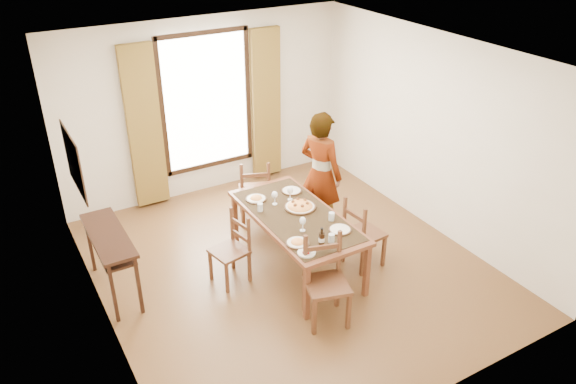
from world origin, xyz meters
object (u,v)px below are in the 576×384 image
console_table (109,242)px  pasta_platter (300,204)px  dining_table (296,219)px  man (321,174)px

console_table → pasta_platter: 2.30m
dining_table → man: man is taller
dining_table → man: size_ratio=1.11×
pasta_platter → console_table: bearing=166.8°
console_table → dining_table: 2.21m
man → pasta_platter: (-0.60, -0.46, -0.07)m
dining_table → man: bearing=38.7°
man → pasta_platter: bearing=105.1°
dining_table → pasta_platter: pasta_platter is taller
man → pasta_platter: size_ratio=4.40×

